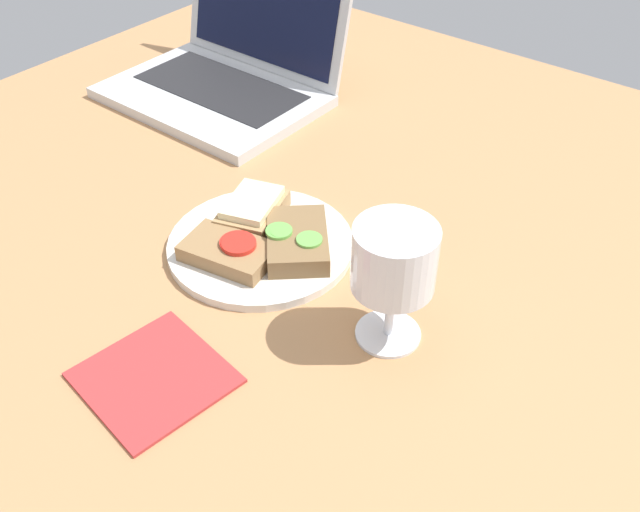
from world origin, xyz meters
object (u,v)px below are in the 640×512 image
at_px(plate, 261,245).
at_px(sandwich_with_cucumber, 297,240).
at_px(sandwich_with_cheese, 254,209).
at_px(sandwich_with_tomato, 229,251).
at_px(napkin, 154,378).
at_px(laptop, 227,71).
at_px(wine_glass, 394,265).

distance_m(plate, sandwich_with_cucumber, 0.05).
height_order(sandwich_with_cheese, sandwich_with_tomato, sandwich_with_cheese).
height_order(sandwich_with_tomato, napkin, sandwich_with_tomato).
bearing_deg(plate, laptop, 139.26).
distance_m(sandwich_with_cheese, napkin, 0.28).
xyz_separation_m(sandwich_with_cucumber, napkin, (0.01, -0.24, -0.02)).
height_order(sandwich_with_tomato, laptop, laptop).
bearing_deg(sandwich_with_tomato, laptop, 134.23).
xyz_separation_m(plate, laptop, (-0.33, 0.28, 0.03)).
xyz_separation_m(wine_glass, laptop, (-0.54, 0.31, -0.06)).
relative_size(sandwich_with_tomato, wine_glass, 0.82).
relative_size(sandwich_with_tomato, napkin, 0.87).
distance_m(plate, wine_glass, 0.23).
xyz_separation_m(wine_glass, napkin, (-0.15, -0.20, -0.10)).
height_order(sandwich_with_cucumber, napkin, sandwich_with_cucumber).
xyz_separation_m(sandwich_with_cheese, sandwich_with_tomato, (0.03, -0.08, -0.00)).
distance_m(sandwich_with_tomato, napkin, 0.19).
height_order(sandwich_with_cucumber, wine_glass, wine_glass).
relative_size(plate, napkin, 1.69).
xyz_separation_m(sandwich_with_cucumber, laptop, (-0.37, 0.26, 0.02)).
distance_m(sandwich_with_cheese, wine_glass, 0.27).
bearing_deg(plate, sandwich_with_tomato, -97.92).
relative_size(sandwich_with_cheese, wine_glass, 0.78).
bearing_deg(sandwich_with_tomato, napkin, -70.51).
relative_size(plate, wine_glass, 1.60).
xyz_separation_m(plate, sandwich_with_cucumber, (0.05, 0.02, 0.02)).
bearing_deg(sandwich_with_cucumber, wine_glass, -14.52).
distance_m(wine_glass, laptop, 0.62).
bearing_deg(sandwich_with_cucumber, sandwich_with_tomato, -128.94).
bearing_deg(napkin, wine_glass, 52.70).
height_order(sandwich_with_cheese, napkin, sandwich_with_cheese).
xyz_separation_m(sandwich_with_tomato, sandwich_with_cucumber, (0.05, 0.06, 0.00)).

